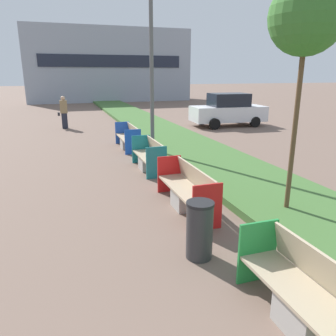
{
  "coord_description": "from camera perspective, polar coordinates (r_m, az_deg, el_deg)",
  "views": [
    {
      "loc": [
        -1.65,
        1.09,
        2.95
      ],
      "look_at": [
        0.9,
        8.78,
        0.6
      ],
      "focal_mm": 35.0,
      "sensor_mm": 36.0,
      "label": 1
    }
  ],
  "objects": [
    {
      "name": "bench_teal_frame",
      "position": [
        10.35,
        -3.29,
        1.67
      ],
      "size": [
        0.65,
        1.92,
        0.94
      ],
      "color": "#ADA8A0",
      "rests_on": "ground"
    },
    {
      "name": "bench_blue_frame",
      "position": [
        13.43,
        -6.91,
        4.98
      ],
      "size": [
        0.65,
        2.14,
        0.94
      ],
      "color": "#ADA8A0",
      "rests_on": "ground"
    },
    {
      "name": "pedestrian_walking",
      "position": [
        19.05,
        -17.69,
        9.26
      ],
      "size": [
        0.53,
        0.24,
        1.77
      ],
      "color": "#232633",
      "rests_on": "ground"
    },
    {
      "name": "bench_red_frame",
      "position": [
        7.4,
        3.35,
        -4.21
      ],
      "size": [
        0.65,
        2.33,
        0.94
      ],
      "color": "#ADA8A0",
      "rests_on": "ground"
    },
    {
      "name": "bench_green_frame",
      "position": [
        4.45,
        23.42,
        -20.77
      ],
      "size": [
        0.65,
        2.12,
        0.94
      ],
      "color": "#ADA8A0",
      "rests_on": "ground"
    },
    {
      "name": "parked_car_distant",
      "position": [
        19.41,
        10.42,
        9.88
      ],
      "size": [
        4.31,
        2.04,
        1.86
      ],
      "rotation": [
        0.0,
        0.0,
        -0.07
      ],
      "color": "silver",
      "rests_on": "ground"
    },
    {
      "name": "sapling_tree_near",
      "position": [
        7.09,
        23.01,
        22.87
      ],
      "size": [
        1.41,
        1.41,
        4.65
      ],
      "color": "brown",
      "rests_on": "ground"
    },
    {
      "name": "street_lamp_post",
      "position": [
        12.04,
        -2.99,
        24.87
      ],
      "size": [
        0.24,
        0.44,
        8.77
      ],
      "color": "#56595B",
      "rests_on": "ground"
    },
    {
      "name": "planter_grass_strip",
      "position": [
        12.28,
        5.47,
        2.63
      ],
      "size": [
        2.8,
        120.0,
        0.18
      ],
      "color": "#426B33",
      "rests_on": "ground"
    },
    {
      "name": "building_backdrop",
      "position": [
        37.97,
        -10.23,
        17.16
      ],
      "size": [
        17.14,
        5.09,
        7.54
      ],
      "color": "#939EAD",
      "rests_on": "ground"
    },
    {
      "name": "litter_bin",
      "position": [
        5.46,
        5.51,
        -10.68
      ],
      "size": [
        0.46,
        0.46,
        0.98
      ],
      "color": "#2D2D30",
      "rests_on": "ground"
    }
  ]
}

